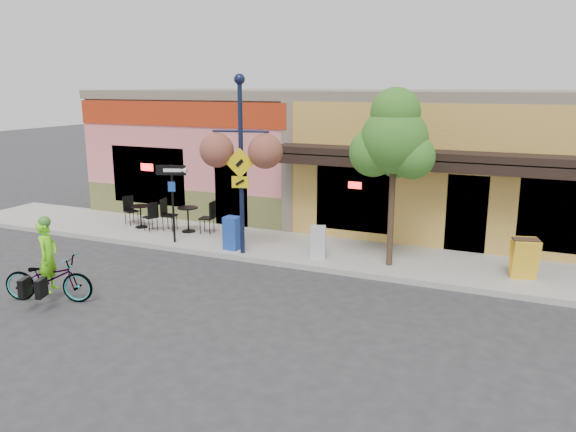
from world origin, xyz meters
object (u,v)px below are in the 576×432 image
object	(u,v)px
building	(357,153)
lamp_post	(241,166)
one_way_sign	(173,204)
street_tree	(393,178)
bicycle	(48,279)
newspaper_box_grey	(318,242)
cyclist_rider	(49,267)
newspaper_box_blue	(232,233)

from	to	relation	value
building	lamp_post	distance (m)	6.83
building	one_way_sign	world-z (taller)	building
lamp_post	street_tree	bearing A→B (deg)	-4.14
bicycle	newspaper_box_grey	size ratio (longest dim) A/B	2.32
bicycle	lamp_post	world-z (taller)	lamp_post
lamp_post	street_tree	xyz separation A→B (m)	(3.97, 0.59, -0.14)
building	newspaper_box_grey	xyz separation A→B (m)	(0.87, -6.27, -1.67)
lamp_post	one_way_sign	xyz separation A→B (m)	(-2.36, 0.15, -1.27)
building	cyclist_rider	distance (m)	11.88
building	bicycle	bearing A→B (deg)	-107.76
one_way_sign	newspaper_box_grey	size ratio (longest dim) A/B	2.68
street_tree	lamp_post	bearing A→B (deg)	-171.55
cyclist_rider	newspaper_box_grey	world-z (taller)	cyclist_rider
lamp_post	newspaper_box_grey	size ratio (longest dim) A/B	5.63
newspaper_box_grey	street_tree	bearing A→B (deg)	-13.66
one_way_sign	newspaper_box_grey	distance (m)	4.48
cyclist_rider	newspaper_box_blue	distance (m)	5.12
cyclist_rider	newspaper_box_grey	distance (m)	6.65
bicycle	street_tree	bearing A→B (deg)	-70.37
cyclist_rider	newspaper_box_blue	bearing A→B (deg)	-41.12
building	street_tree	distance (m)	6.73
cyclist_rider	street_tree	bearing A→B (deg)	-70.15
building	newspaper_box_grey	bearing A→B (deg)	-82.14
bicycle	lamp_post	size ratio (longest dim) A/B	0.41
building	lamp_post	size ratio (longest dim) A/B	3.77
cyclist_rider	lamp_post	world-z (taller)	lamp_post
newspaper_box_grey	street_tree	size ratio (longest dim) A/B	0.19
bicycle	cyclist_rider	size ratio (longest dim) A/B	1.26
bicycle	newspaper_box_blue	size ratio (longest dim) A/B	2.12
building	newspaper_box_grey	distance (m)	6.55
bicycle	lamp_post	xyz separation A→B (m)	(2.41, 4.52, 2.04)
lamp_post	newspaper_box_blue	size ratio (longest dim) A/B	5.16
one_way_sign	lamp_post	bearing A→B (deg)	-22.63
building	newspaper_box_grey	world-z (taller)	building
building	street_tree	xyz separation A→B (m)	(2.78, -6.13, 0.17)
lamp_post	building	bearing A→B (deg)	67.39
lamp_post	newspaper_box_blue	bearing A→B (deg)	141.46
street_tree	cyclist_rider	bearing A→B (deg)	-141.07
bicycle	street_tree	xyz separation A→B (m)	(6.38, 5.11, 1.90)
bicycle	newspaper_box_blue	world-z (taller)	newspaper_box_blue
newspaper_box_blue	newspaper_box_grey	world-z (taller)	newspaper_box_blue
one_way_sign	street_tree	xyz separation A→B (m)	(6.32, 0.44, 1.13)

